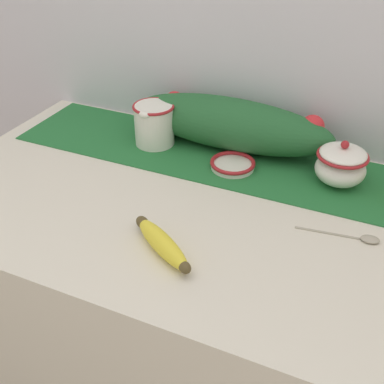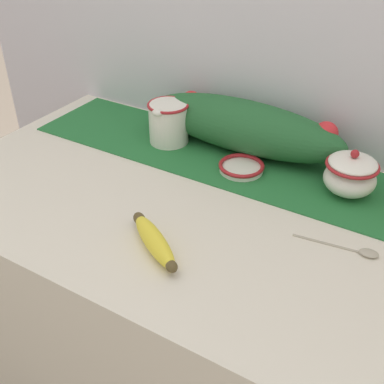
% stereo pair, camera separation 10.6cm
% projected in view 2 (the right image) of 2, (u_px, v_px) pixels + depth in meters
% --- Properties ---
extents(countertop, '(1.25, 0.72, 0.87)m').
position_uv_depth(countertop, '(189.00, 326.00, 1.37)').
color(countertop, beige).
rests_on(countertop, ground_plane).
extents(back_wall, '(2.05, 0.04, 2.40)m').
position_uv_depth(back_wall, '(267.00, 20.00, 1.21)').
color(back_wall, silver).
rests_on(back_wall, ground_plane).
extents(table_runner, '(1.15, 0.27, 0.00)m').
position_uv_depth(table_runner, '(231.00, 160.00, 1.28)').
color(table_runner, '#236B33').
rests_on(table_runner, countertop).
extents(cream_pitcher, '(0.11, 0.13, 0.12)m').
position_uv_depth(cream_pitcher, '(169.00, 121.00, 1.33)').
color(cream_pitcher, white).
rests_on(cream_pitcher, countertop).
extents(sugar_bowl, '(0.12, 0.12, 0.12)m').
position_uv_depth(sugar_bowl, '(351.00, 174.00, 1.11)').
color(sugar_bowl, white).
rests_on(sugar_bowl, countertop).
extents(small_dish, '(0.12, 0.12, 0.02)m').
position_uv_depth(small_dish, '(241.00, 167.00, 1.22)').
color(small_dish, white).
rests_on(small_dish, countertop).
extents(banana, '(0.18, 0.13, 0.04)m').
position_uv_depth(banana, '(154.00, 240.00, 0.97)').
color(banana, yellow).
rests_on(banana, countertop).
extents(spoon, '(0.17, 0.04, 0.01)m').
position_uv_depth(spoon, '(363.00, 252.00, 0.96)').
color(spoon, '#A89E89').
rests_on(spoon, countertop).
extents(poinsettia_garland, '(0.56, 0.15, 0.14)m').
position_uv_depth(poinsettia_garland, '(243.00, 125.00, 1.28)').
color(poinsettia_garland, '#235B2D').
rests_on(poinsettia_garland, countertop).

